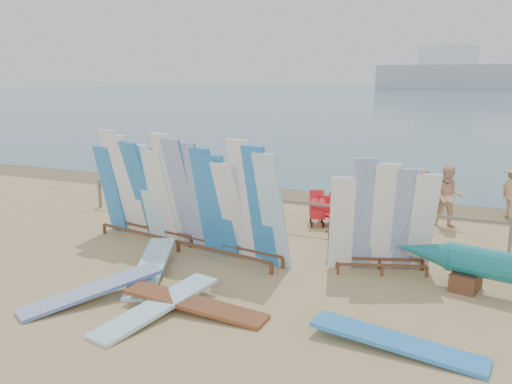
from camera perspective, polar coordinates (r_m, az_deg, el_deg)
The scene contains 21 objects.
ground at distance 12.51m, azimuth -3.68°, elevation -7.20°, with size 160.00×160.00×0.00m, color tan.
ocean at distance 138.58m, azimuth 22.33°, elevation 9.44°, with size 320.00×240.00×0.02m, color #416775.
wet_sand_strip at distance 18.93m, azimuth 6.58°, elevation -0.61°, with size 40.00×2.60×0.01m, color brown.
distant_ship at distance 191.22m, azimuth 19.47°, elevation 11.71°, with size 45.00×8.00×14.00m.
fence at distance 14.94m, azimuth 1.69°, elevation -1.46°, with size 12.08×0.08×0.90m.
main_surfboard_rack at distance 13.02m, azimuth -7.65°, elevation -0.63°, with size 5.73×1.71×2.85m.
side_surfboard_rack at distance 11.71m, azimuth 13.24°, elevation -3.01°, with size 2.27×1.34×2.53m.
vendor_table at distance 12.62m, azimuth 9.50°, elevation -5.42°, with size 0.94×0.75×1.10m.
flat_board_e at distance 10.81m, azimuth -16.75°, elevation -10.88°, with size 0.56×2.70×0.07m, color silver.
flat_board_a at distance 11.74m, azimuth -10.95°, elevation -8.71°, with size 0.56×2.70×0.07m, color #90CBE6.
flat_board_c at distance 9.99m, azimuth -6.41°, elevation -12.37°, with size 0.56×2.70×0.07m, color brown.
flat_board_b at distance 9.97m, azimuth -10.32°, elevation -12.54°, with size 0.56×2.70×0.07m, color #90CBE6.
flat_board_d at distance 8.96m, azimuth 14.57°, elevation -15.72°, with size 0.56×2.70×0.07m, color #287BCB.
beach_chair_left at distance 15.51m, azimuth 7.83°, elevation -2.49°, with size 0.76×0.77×0.87m.
beach_chair_right at distance 15.51m, azimuth 7.44°, elevation -2.57°, with size 0.64×0.65×0.78m.
stroller at distance 15.39m, azimuth 6.44°, elevation -2.08°, with size 0.71×0.82×0.95m.
beachgoer_extra_1 at distance 20.41m, azimuth -12.20°, elevation 2.42°, with size 0.94×0.41×1.61m, color #8C6042.
beachgoer_7 at distance 15.65m, azimuth 17.03°, elevation -0.69°, with size 0.59×0.32×1.62m, color #8C6042.
beachgoer_8 at distance 15.86m, azimuth 19.61°, elevation -0.48°, with size 0.85×0.41×1.74m, color beige.
beachgoer_2 at distance 16.38m, azimuth -4.83°, elevation 0.66°, with size 0.87×0.42×1.80m, color beige.
beachgoer_1 at distance 19.00m, azimuth -10.47°, elevation 1.99°, with size 0.63×0.35×1.74m, color #8C6042.
Camera 1 is at (5.58, -10.41, 4.11)m, focal length 38.00 mm.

